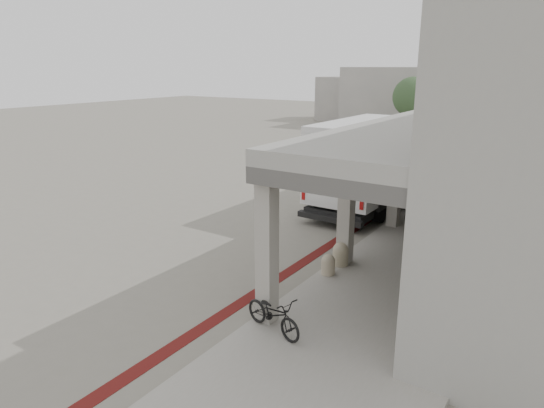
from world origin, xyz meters
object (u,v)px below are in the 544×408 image
Objects in this scene: utility_cabinet at (450,267)px; bicycle_black at (273,314)px; fedex_truck at (376,160)px; bench at (447,288)px.

bicycle_black is (-2.50, -4.58, -0.02)m from utility_cabinet.
bench is at bearing -55.93° from fedex_truck.
fedex_truck is 11.34m from bicycle_black.
utility_cabinet is 0.55× the size of bicycle_black.
utility_cabinet is at bearing 107.23° from bench.
bicycle_black is (2.20, -11.04, -1.35)m from fedex_truck.
bench is at bearing -22.04° from bicycle_black.
bench is at bearing -77.32° from utility_cabinet.
fedex_truck reaches higher than bench.
utility_cabinet is (-0.20, 1.03, 0.13)m from bench.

